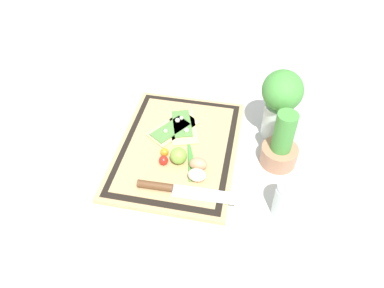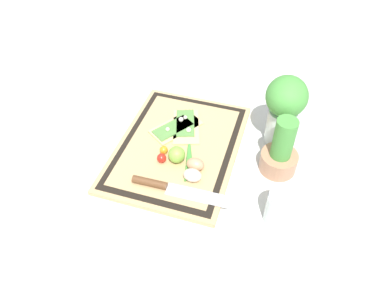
{
  "view_description": "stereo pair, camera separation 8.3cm",
  "coord_description": "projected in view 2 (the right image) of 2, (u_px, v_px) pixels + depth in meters",
  "views": [
    {
      "loc": [
        0.79,
        0.2,
        0.85
      ],
      "look_at": [
        0.0,
        0.05,
        0.04
      ],
      "focal_mm": 35.0,
      "sensor_mm": 36.0,
      "label": 1
    },
    {
      "loc": [
        0.77,
        0.28,
        0.85
      ],
      "look_at": [
        0.0,
        0.05,
        0.04
      ],
      "focal_mm": 35.0,
      "sensor_mm": 36.0,
      "label": 2
    }
  ],
  "objects": [
    {
      "name": "cherry_tomato_red",
      "position": [
        162.0,
        158.0,
        1.1
      ],
      "size": [
        0.03,
        0.03,
        0.03
      ],
      "primitive_type": "sphere",
      "color": "red",
      "rests_on": "cutting_board"
    },
    {
      "name": "ground_plane",
      "position": [
        178.0,
        149.0,
        1.17
      ],
      "size": [
        6.0,
        6.0,
        0.0
      ],
      "primitive_type": "plane",
      "color": "silver"
    },
    {
      "name": "pizza_slice_far",
      "position": [
        185.0,
        126.0,
        1.21
      ],
      "size": [
        0.18,
        0.13,
        0.02
      ],
      "color": "#DBBC7F",
      "rests_on": "cutting_board"
    },
    {
      "name": "egg_brown",
      "position": [
        195.0,
        164.0,
        1.08
      ],
      "size": [
        0.04,
        0.05,
        0.04
      ],
      "primitive_type": "ellipsoid",
      "color": "tan",
      "rests_on": "cutting_board"
    },
    {
      "name": "knife",
      "position": [
        164.0,
        186.0,
        1.04
      ],
      "size": [
        0.04,
        0.28,
        0.02
      ],
      "color": "silver",
      "rests_on": "cutting_board"
    },
    {
      "name": "pizza_slice_near",
      "position": [
        175.0,
        127.0,
        1.21
      ],
      "size": [
        0.18,
        0.16,
        0.02
      ],
      "color": "#DBBC7F",
      "rests_on": "cutting_board"
    },
    {
      "name": "egg_pink",
      "position": [
        192.0,
        175.0,
        1.05
      ],
      "size": [
        0.04,
        0.05,
        0.04
      ],
      "primitive_type": "ellipsoid",
      "color": "beige",
      "rests_on": "cutting_board"
    },
    {
      "name": "herb_glass",
      "position": [
        285.0,
        106.0,
        1.11
      ],
      "size": [
        0.14,
        0.12,
        0.23
      ],
      "color": "silver",
      "rests_on": "ground_plane"
    },
    {
      "name": "sauce_jar",
      "position": [
        281.0,
        209.0,
        0.96
      ],
      "size": [
        0.08,
        0.08,
        0.11
      ],
      "color": "silver",
      "rests_on": "ground_plane"
    },
    {
      "name": "cherry_tomato_yellow",
      "position": [
        164.0,
        150.0,
        1.13
      ],
      "size": [
        0.03,
        0.03,
        0.03
      ],
      "primitive_type": "sphere",
      "color": "orange",
      "rests_on": "cutting_board"
    },
    {
      "name": "cutting_board",
      "position": [
        178.0,
        147.0,
        1.17
      ],
      "size": [
        0.49,
        0.36,
        0.02
      ],
      "color": "tan",
      "rests_on": "ground_plane"
    },
    {
      "name": "herb_pot",
      "position": [
        280.0,
        153.0,
        1.07
      ],
      "size": [
        0.11,
        0.11,
        0.19
      ],
      "color": "#AD7A5B",
      "rests_on": "ground_plane"
    },
    {
      "name": "lime",
      "position": [
        177.0,
        155.0,
        1.1
      ],
      "size": [
        0.05,
        0.05,
        0.05
      ],
      "primitive_type": "sphere",
      "color": "#7FB742",
      "rests_on": "cutting_board"
    },
    {
      "name": "scallion_bunch",
      "position": [
        189.0,
        142.0,
        1.16
      ],
      "size": [
        0.3,
        0.12,
        0.01
      ],
      "color": "#47933D",
      "rests_on": "cutting_board"
    }
  ]
}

